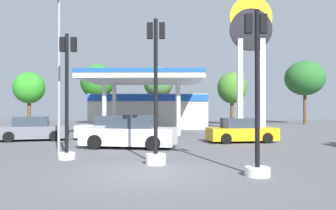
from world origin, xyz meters
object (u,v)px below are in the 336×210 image
at_px(traffic_signal_1, 156,115).
at_px(car_2, 130,133).
at_px(car_3, 111,129).
at_px(tree_0, 29,88).
at_px(tree_2, 158,82).
at_px(traffic_signal_0, 257,113).
at_px(corner_streetlamp, 57,59).
at_px(car_0, 241,131).
at_px(station_pole_sign, 251,47).
at_px(traffic_signal_2, 67,106).
at_px(tree_1, 97,82).
at_px(car_1, 33,130).
at_px(tree_4, 305,78).
at_px(tree_3, 232,88).

bearing_deg(traffic_signal_1, car_2, 107.87).
bearing_deg(car_3, tree_0, 126.24).
bearing_deg(tree_2, traffic_signal_0, -81.90).
relative_size(traffic_signal_1, corner_streetlamp, 0.76).
height_order(car_2, corner_streetlamp, corner_streetlamp).
relative_size(car_0, traffic_signal_0, 0.84).
distance_m(station_pole_sign, car_0, 10.63).
relative_size(tree_0, tree_2, 0.89).
bearing_deg(corner_streetlamp, tree_2, 82.53).
xyz_separation_m(tree_0, corner_streetlamp, (11.84, -24.33, -0.20)).
bearing_deg(traffic_signal_0, car_2, 124.53).
bearing_deg(station_pole_sign, traffic_signal_0, -102.76).
relative_size(traffic_signal_2, tree_1, 0.69).
distance_m(car_2, traffic_signal_1, 5.12).
relative_size(tree_2, corner_streetlamp, 1.02).
bearing_deg(tree_0, tree_2, 2.67).
xyz_separation_m(car_1, tree_2, (6.82, 19.08, 4.31)).
xyz_separation_m(tree_0, tree_4, (32.78, 1.66, 1.24)).
bearing_deg(car_0, tree_2, 105.84).
bearing_deg(car_3, traffic_signal_0, -59.95).
bearing_deg(car_2, corner_streetlamp, -139.64).
xyz_separation_m(car_2, traffic_signal_0, (4.64, -6.74, 1.10)).
distance_m(station_pole_sign, traffic_signal_1, 17.91).
bearing_deg(corner_streetlamp, car_1, 120.76).
bearing_deg(car_3, car_0, -11.80).
distance_m(traffic_signal_0, tree_2, 29.83).
height_order(car_3, tree_3, tree_3).
xyz_separation_m(car_0, corner_streetlamp, (-8.94, -5.07, 3.45)).
bearing_deg(tree_1, car_0, -56.70).
height_order(traffic_signal_0, tree_4, tree_4).
relative_size(tree_0, tree_4, 0.81).
bearing_deg(tree_0, corner_streetlamp, -64.04).
bearing_deg(station_pole_sign, traffic_signal_1, -114.38).
bearing_deg(tree_2, station_pole_sign, -55.38).
xyz_separation_m(station_pole_sign, traffic_signal_0, (-3.98, -17.56, -5.15)).
distance_m(car_0, traffic_signal_0, 9.60).
bearing_deg(traffic_signal_2, tree_4, 53.53).
relative_size(car_0, car_3, 0.98).
relative_size(car_1, tree_3, 0.71).
relative_size(car_2, car_3, 1.15).
height_order(car_1, tree_1, tree_1).
relative_size(car_3, traffic_signal_0, 0.86).
bearing_deg(car_1, car_0, -4.06).
height_order(car_2, tree_0, tree_0).
relative_size(car_1, tree_4, 0.57).
xyz_separation_m(car_1, car_2, (6.37, -3.55, 0.09)).
distance_m(car_0, car_2, 6.68).
bearing_deg(car_3, car_1, -170.62).
relative_size(station_pole_sign, car_1, 2.57).
bearing_deg(corner_streetlamp, car_2, 40.36).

